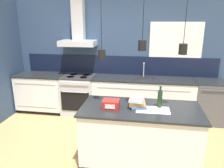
{
  "coord_description": "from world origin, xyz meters",
  "views": [
    {
      "loc": [
        0.63,
        -2.95,
        2.17
      ],
      "look_at": [
        0.05,
        0.71,
        1.05
      ],
      "focal_mm": 35.0,
      "sensor_mm": 36.0,
      "label": 1
    }
  ],
  "objects_px": {
    "dishwasher": "(208,102)",
    "bottle_on_island": "(160,99)",
    "oven_range": "(79,95)",
    "red_supply_box": "(111,104)",
    "book_stack": "(137,102)"
  },
  "relations": [
    {
      "from": "red_supply_box",
      "to": "book_stack",
      "type": "bearing_deg",
      "value": 20.09
    },
    {
      "from": "oven_range",
      "to": "bottle_on_island",
      "type": "distance_m",
      "value": 2.43
    },
    {
      "from": "oven_range",
      "to": "bottle_on_island",
      "type": "xyz_separation_m",
      "value": [
        1.74,
        -1.59,
        0.59
      ]
    },
    {
      "from": "dishwasher",
      "to": "bottle_on_island",
      "type": "bearing_deg",
      "value": -125.41
    },
    {
      "from": "bottle_on_island",
      "to": "book_stack",
      "type": "distance_m",
      "value": 0.33
    },
    {
      "from": "oven_range",
      "to": "book_stack",
      "type": "bearing_deg",
      "value": -48.51
    },
    {
      "from": "bottle_on_island",
      "to": "book_stack",
      "type": "bearing_deg",
      "value": -179.57
    },
    {
      "from": "oven_range",
      "to": "red_supply_box",
      "type": "relative_size",
      "value": 3.85
    },
    {
      "from": "oven_range",
      "to": "book_stack",
      "type": "relative_size",
      "value": 2.55
    },
    {
      "from": "bottle_on_island",
      "to": "red_supply_box",
      "type": "height_order",
      "value": "bottle_on_island"
    },
    {
      "from": "dishwasher",
      "to": "bottle_on_island",
      "type": "height_order",
      "value": "bottle_on_island"
    },
    {
      "from": "oven_range",
      "to": "red_supply_box",
      "type": "bearing_deg",
      "value": -59.06
    },
    {
      "from": "oven_range",
      "to": "dishwasher",
      "type": "xyz_separation_m",
      "value": [
        2.87,
        0.0,
        -0.0
      ]
    },
    {
      "from": "oven_range",
      "to": "dishwasher",
      "type": "height_order",
      "value": "same"
    },
    {
      "from": "oven_range",
      "to": "red_supply_box",
      "type": "height_order",
      "value": "red_supply_box"
    }
  ]
}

